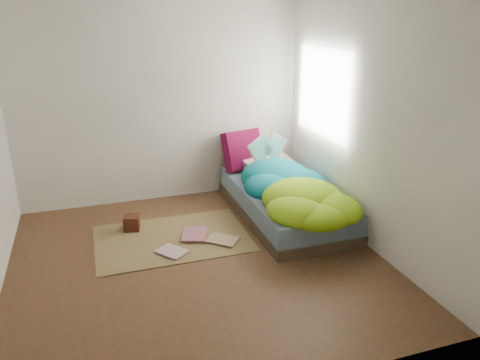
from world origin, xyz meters
The scene contains 12 objects.
ground centered at (0.00, 0.00, 0.00)m, with size 3.50×3.50×0.00m, color #433119.
room_walls centered at (0.01, 0.01, 1.63)m, with size 3.54×3.54×2.62m.
bed centered at (1.22, 0.72, 0.17)m, with size 1.00×2.00×0.34m.
duvet centered at (1.22, 0.50, 0.51)m, with size 0.96×1.84×0.34m, color #076771, non-canonical shape.
rug centered at (-0.15, 0.55, 0.01)m, with size 1.60×1.10×0.01m, color brown.
pillow_floral centered at (1.28, 1.41, 0.41)m, with size 0.64×0.39×0.14m, color beige.
pillow_magenta centered at (0.99, 1.57, 0.59)m, with size 0.50×0.16×0.50m, color #4D0518.
open_book centered at (1.18, 1.18, 0.81)m, with size 0.44×0.10×0.27m, color #2A822D, non-canonical shape.
wooden_box centered at (-0.53, 0.89, 0.09)m, with size 0.16×0.16×0.16m, color #3A130D.
floor_book_a centered at (-0.30, 0.17, 0.02)m, with size 0.22×0.29×0.02m, color beige.
floor_book_b centered at (-0.04, 0.56, 0.03)m, with size 0.26×0.35×0.03m, color #C16F7E.
floor_book_c centered at (0.27, 0.22, 0.02)m, with size 0.23×0.31×0.02m, color tan.
Camera 1 is at (-0.87, -3.91, 2.32)m, focal length 35.00 mm.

